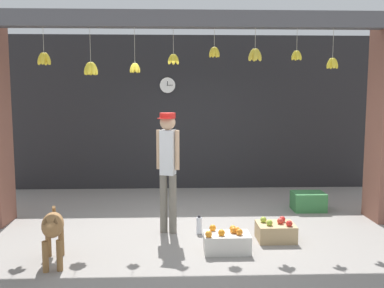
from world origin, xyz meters
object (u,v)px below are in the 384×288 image
dog (53,228)px  wall_clock (168,85)px  water_bottle (199,225)px  produce_box_green (308,201)px  fruit_crate_apples (276,231)px  shopkeeper (168,162)px  fruit_crate_oranges (227,242)px

dog → wall_clock: wall_clock is taller
water_bottle → wall_clock: size_ratio=0.78×
dog → water_bottle: (1.78, 1.08, -0.33)m
produce_box_green → water_bottle: size_ratio=2.07×
dog → produce_box_green: dog is taller
fruit_crate_apples → produce_box_green: bearing=58.4°
shopkeeper → produce_box_green: (2.41, 1.10, -0.89)m
shopkeeper → water_bottle: shopkeeper is taller
fruit_crate_apples → water_bottle: bearing=162.7°
dog → fruit_crate_oranges: (2.10, 0.34, -0.32)m
water_bottle → wall_clock: 3.66m
fruit_crate_apples → dog: bearing=-165.2°
wall_clock → fruit_crate_oranges: bearing=-77.5°
dog → wall_clock: 4.59m
shopkeeper → fruit_crate_apples: shopkeeper is taller
shopkeeper → fruit_crate_oranges: bearing=150.4°
produce_box_green → shopkeeper: bearing=-155.5°
water_bottle → dog: bearing=-148.9°
shopkeeper → water_bottle: size_ratio=6.62×
fruit_crate_apples → wall_clock: size_ratio=1.50×
wall_clock → shopkeeper: bearing=-88.9°
fruit_crate_apples → fruit_crate_oranges: bearing=-150.7°
shopkeeper → fruit_crate_oranges: size_ratio=2.97×
produce_box_green → wall_clock: 3.67m
fruit_crate_apples → wall_clock: (-1.55, 3.30, 2.06)m
shopkeeper → fruit_crate_apples: 1.80m
dog → shopkeeper: size_ratio=0.53×
fruit_crate_oranges → wall_clock: size_ratio=1.73×
dog → water_bottle: size_ratio=3.49×
water_bottle → produce_box_green: bearing=30.7°
dog → produce_box_green: size_ratio=1.69×
fruit_crate_oranges → water_bottle: fruit_crate_oranges is taller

